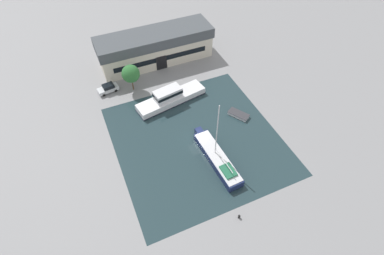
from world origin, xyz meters
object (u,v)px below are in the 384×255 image
object	(u,v)px
warehouse_building	(155,47)
motor_cruiser	(170,98)
parked_car	(108,88)
quay_tree_near_building	(131,74)
sailboat_moored	(217,158)
small_dinghy	(239,114)

from	to	relation	value
warehouse_building	motor_cruiser	bearing A→B (deg)	-98.54
warehouse_building	parked_car	distance (m)	14.23
quay_tree_near_building	parked_car	bearing A→B (deg)	163.98
quay_tree_near_building	sailboat_moored	xyz separation A→B (m)	(7.49, -22.89, -3.21)
motor_cruiser	warehouse_building	bearing A→B (deg)	-18.29
warehouse_building	small_dinghy	size ratio (longest dim) A/B	5.88
sailboat_moored	warehouse_building	bearing A→B (deg)	86.74
quay_tree_near_building	motor_cruiser	size ratio (longest dim) A/B	0.40
motor_cruiser	quay_tree_near_building	bearing A→B (deg)	30.16
warehouse_building	sailboat_moored	bearing A→B (deg)	-90.40
motor_cruiser	small_dinghy	size ratio (longest dim) A/B	3.37
sailboat_moored	small_dinghy	size ratio (longest dim) A/B	3.06
sailboat_moored	motor_cruiser	world-z (taller)	sailboat_moored
parked_car	small_dinghy	size ratio (longest dim) A/B	1.02
parked_car	sailboat_moored	size ratio (longest dim) A/B	0.33
parked_car	motor_cruiser	distance (m)	13.10
small_dinghy	sailboat_moored	bearing A→B (deg)	-169.77
sailboat_moored	small_dinghy	world-z (taller)	sailboat_moored
quay_tree_near_building	small_dinghy	distance (m)	22.38
warehouse_building	motor_cruiser	world-z (taller)	warehouse_building
sailboat_moored	motor_cruiser	bearing A→B (deg)	93.91
parked_car	sailboat_moored	xyz separation A→B (m)	(12.29, -24.27, -0.07)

